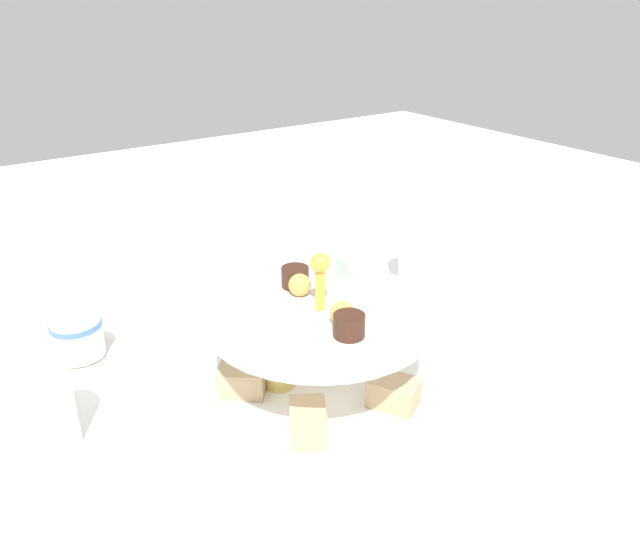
{
  "coord_description": "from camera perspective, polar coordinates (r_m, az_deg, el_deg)",
  "views": [
    {
      "loc": [
        0.3,
        0.44,
        0.39
      ],
      "look_at": [
        0.0,
        0.0,
        0.14
      ],
      "focal_mm": 33.76,
      "sensor_mm": 36.0,
      "label": 1
    }
  ],
  "objects": [
    {
      "name": "water_glass_short_left",
      "position": [
        0.63,
        -25.1,
        -11.62
      ],
      "size": [
        0.06,
        0.06,
        0.08
      ],
      "primitive_type": "cylinder",
      "color": "silver",
      "rests_on": "ground_plane"
    },
    {
      "name": "teacup_with_saucer",
      "position": [
        0.76,
        -21.9,
        -5.86
      ],
      "size": [
        0.09,
        0.09,
        0.05
      ],
      "color": "white",
      "rests_on": "ground_plane"
    },
    {
      "name": "water_glass_tall_right",
      "position": [
        0.84,
        9.83,
        2.36
      ],
      "size": [
        0.07,
        0.07,
        0.14
      ],
      "primitive_type": "cylinder",
      "color": "silver",
      "rests_on": "ground_plane"
    },
    {
      "name": "butter_knife_right",
      "position": [
        0.91,
        -10.6,
        -0.41
      ],
      "size": [
        0.17,
        0.05,
        0.0
      ],
      "primitive_type": "cube",
      "rotation": [
        0.0,
        0.0,
        6.07
      ],
      "color": "silver",
      "rests_on": "ground_plane"
    },
    {
      "name": "ground_plane",
      "position": [
        0.66,
        0.0,
        -11.02
      ],
      "size": [
        2.4,
        2.4,
        0.0
      ],
      "primitive_type": "plane",
      "color": "white"
    },
    {
      "name": "tiered_serving_stand",
      "position": [
        0.64,
        -0.04,
        -7.79
      ],
      "size": [
        0.29,
        0.29,
        0.16
      ],
      "color": "white",
      "rests_on": "ground_plane"
    }
  ]
}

